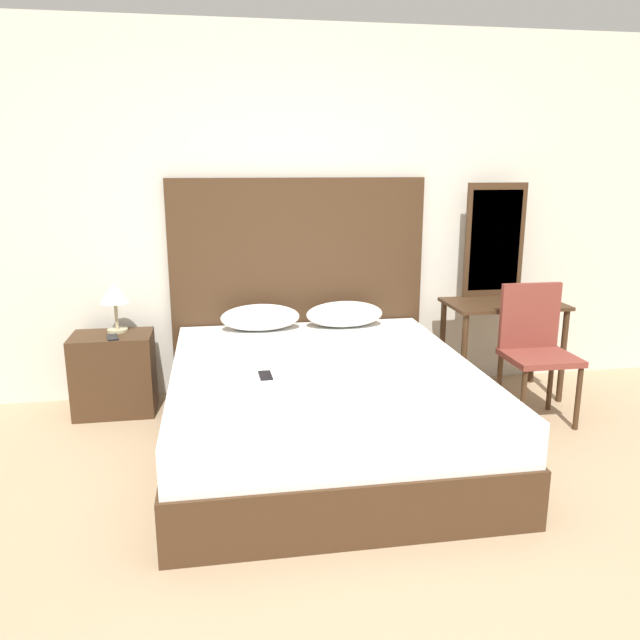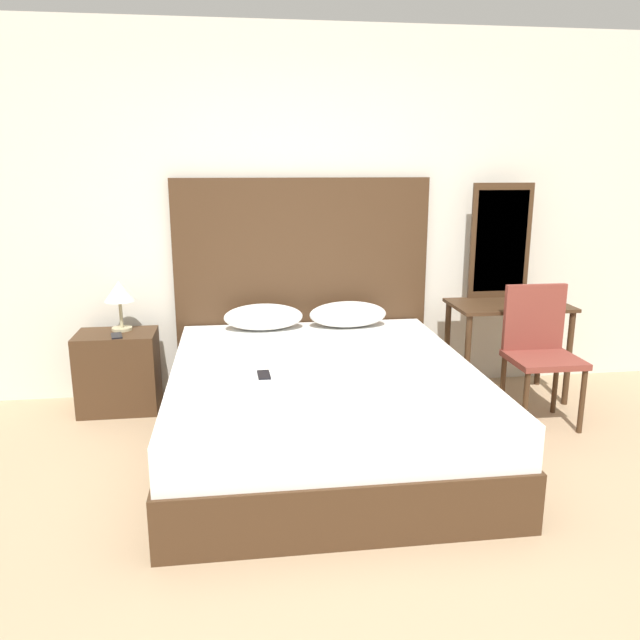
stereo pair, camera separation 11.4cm
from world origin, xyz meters
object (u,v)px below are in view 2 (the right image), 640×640
object	(u,v)px
phone_on_bed	(264,375)
phone_on_nightstand	(117,336)
nightstand	(119,372)
vanity_desk	(508,321)
bed	(322,408)
chair	(539,345)
table_lamp	(119,294)

from	to	relation	value
phone_on_bed	phone_on_nightstand	bearing A→B (deg)	136.83
nightstand	vanity_desk	world-z (taller)	vanity_desk
bed	chair	xyz separation A→B (m)	(1.52, 0.28, 0.26)
bed	table_lamp	world-z (taller)	table_lamp
table_lamp	chair	distance (m)	2.93
phone_on_bed	table_lamp	size ratio (longest dim) A/B	0.43
bed	phone_on_bed	world-z (taller)	phone_on_bed
phone_on_bed	nightstand	world-z (taller)	nightstand
phone_on_bed	vanity_desk	xyz separation A→B (m)	(1.86, 0.89, 0.03)
phone_on_nightstand	vanity_desk	distance (m)	2.83
phone_on_bed	bed	bearing A→B (deg)	23.68
phone_on_nightstand	phone_on_bed	bearing A→B (deg)	-43.17
vanity_desk	phone_on_nightstand	bearing A→B (deg)	179.51
bed	vanity_desk	world-z (taller)	vanity_desk
phone_on_nightstand	chair	world-z (taller)	chair
bed	vanity_desk	size ratio (longest dim) A/B	2.51
bed	nightstand	size ratio (longest dim) A/B	3.73
bed	chair	world-z (taller)	chair
vanity_desk	chair	bearing A→B (deg)	-86.61
phone_on_bed	vanity_desk	size ratio (longest dim) A/B	0.18
table_lamp	chair	world-z (taller)	chair
phone_on_nightstand	vanity_desk	world-z (taller)	vanity_desk
nightstand	vanity_desk	bearing A→B (deg)	-2.37
table_lamp	vanity_desk	distance (m)	2.83
bed	nightstand	distance (m)	1.60
phone_on_nightstand	chair	size ratio (longest dim) A/B	0.17
table_lamp	vanity_desk	bearing A→B (deg)	-3.93
phone_on_nightstand	vanity_desk	size ratio (longest dim) A/B	0.19
table_lamp	nightstand	bearing A→B (deg)	-114.38
bed	table_lamp	bearing A→B (deg)	145.08
phone_on_nightstand	chair	xyz separation A→B (m)	(2.85, -0.47, -0.04)
bed	vanity_desk	distance (m)	1.69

